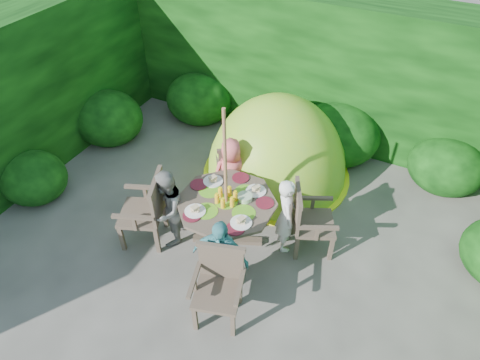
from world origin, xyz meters
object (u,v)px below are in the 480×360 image
at_px(parasol_pole, 226,184).
at_px(child_front, 220,258).
at_px(patio_table, 227,208).
at_px(garden_chair_right, 308,219).
at_px(child_left, 168,209).
at_px(garden_chair_left, 147,209).
at_px(child_right, 286,215).
at_px(dome_tent, 275,174).
at_px(child_back, 232,174).
at_px(garden_chair_front, 219,284).
at_px(garden_chair_back, 234,167).

bearing_deg(parasol_pole, child_front, -67.31).
height_order(patio_table, garden_chair_right, garden_chair_right).
bearing_deg(child_left, garden_chair_left, -81.31).
distance_m(child_right, child_front, 1.13).
bearing_deg(dome_tent, child_back, -101.18).
distance_m(parasol_pole, garden_chair_left, 1.21).
relative_size(parasol_pole, child_left, 1.83).
bearing_deg(garden_chair_front, parasol_pole, 97.06).
xyz_separation_m(garden_chair_right, garden_chair_left, (-2.01, -0.84, 0.03)).
distance_m(garden_chair_right, child_back, 1.36).
xyz_separation_m(garden_chair_back, garden_chair_front, (0.84, -2.03, 0.03)).
bearing_deg(child_left, parasol_pole, 98.48).
xyz_separation_m(child_left, child_front, (1.05, -0.43, 0.01)).
height_order(patio_table, child_right, child_right).
height_order(patio_table, child_left, child_left).
bearing_deg(garden_chair_right, garden_chair_front, 132.74).
distance_m(garden_chair_front, child_back, 1.90).
bearing_deg(garden_chair_front, garden_chair_right, 51.80).
height_order(garden_chair_right, garden_chair_front, garden_chair_right).
bearing_deg(child_right, parasol_pole, 84.53).
bearing_deg(child_right, patio_table, 84.45).
xyz_separation_m(garden_chair_right, child_back, (-1.32, 0.32, 0.06)).
height_order(garden_chair_left, child_left, child_left).
height_order(child_right, child_front, child_front).
relative_size(garden_chair_back, child_back, 0.76).
distance_m(parasol_pole, child_left, 0.94).
relative_size(garden_chair_right, child_back, 0.85).
distance_m(child_right, dome_tent, 1.67).
xyz_separation_m(garden_chair_front, child_right, (0.31, 1.31, 0.07)).
relative_size(garden_chair_right, child_front, 0.82).
bearing_deg(garden_chair_left, garden_chair_right, 90.55).
relative_size(child_left, child_back, 1.01).
relative_size(garden_chair_back, dome_tent, 0.32).
height_order(garden_chair_right, garden_chair_left, garden_chair_left).
xyz_separation_m(parasol_pole, garden_chair_front, (0.43, -1.01, -0.58)).
height_order(garden_chair_back, dome_tent, dome_tent).
relative_size(garden_chair_left, child_front, 0.87).
height_order(parasol_pole, garden_chair_back, parasol_pole).
relative_size(garden_chair_right, dome_tent, 0.36).
height_order(garden_chair_back, garden_chair_front, garden_chair_front).
relative_size(parasol_pole, child_right, 1.87).
height_order(garden_chair_right, garden_chair_back, garden_chair_right).
xyz_separation_m(garden_chair_back, child_front, (0.72, -1.76, 0.13)).
bearing_deg(garden_chair_back, patio_table, 78.92).
distance_m(garden_chair_right, garden_chair_left, 2.18).
xyz_separation_m(garden_chair_left, garden_chair_back, (0.59, 1.44, -0.08)).
bearing_deg(garden_chair_back, child_right, 114.94).
relative_size(child_right, child_front, 0.96).
xyz_separation_m(garden_chair_front, dome_tent, (-0.41, 2.70, -0.52)).
bearing_deg(patio_table, child_left, -157.24).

